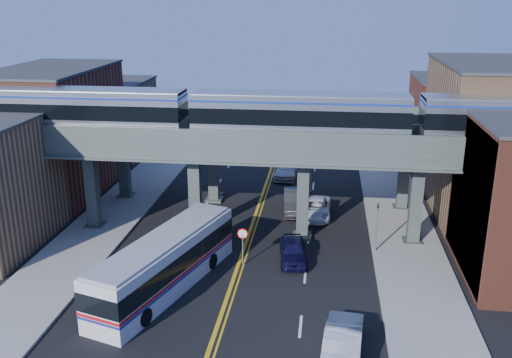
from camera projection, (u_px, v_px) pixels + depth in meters
ground at (231, 286)px, 35.27m from camera, size 120.00×120.00×0.00m
sidewalk_west at (111, 217)px, 46.05m from camera, size 5.00×70.00×0.16m
sidewalk_east at (402, 231)px, 43.33m from camera, size 5.00×70.00×0.16m
building_west_b at (56, 132)px, 50.87m from camera, size 8.00×14.00×11.00m
building_west_c at (110, 119)px, 63.60m from camera, size 8.00×10.00×8.00m
building_east_b at (487, 139)px, 46.34m from camera, size 8.00×14.00×12.00m
building_east_c at (453, 123)px, 59.08m from camera, size 8.00×10.00×9.00m
mural_panel at (468, 202)px, 35.87m from camera, size 0.10×9.50×9.50m
elevated_viaduct_near at (248, 152)px, 40.83m from camera, size 52.00×3.60×7.40m
elevated_viaduct_far at (260, 130)px, 47.44m from camera, size 52.00×3.60×7.40m
transit_train at (299, 115)px, 39.55m from camera, size 46.49×2.91×3.39m
stop_sign at (243, 240)px, 37.53m from camera, size 0.76×0.09×2.63m
traffic_signal at (377, 222)px, 39.14m from camera, size 0.15×0.18×4.10m
transit_bus at (165, 264)px, 34.52m from camera, size 6.42×12.81×3.23m
car_lane_a at (293, 250)px, 38.41m from camera, size 2.23×4.59×1.51m
car_lane_b at (295, 201)px, 47.20m from camera, size 2.33×5.47×1.75m
car_lane_c at (316, 208)px, 46.21m from camera, size 2.42×5.07×1.40m
car_lane_d at (287, 169)px, 56.28m from camera, size 2.52×5.44×1.54m
car_parked_curb at (343, 339)px, 28.37m from camera, size 2.29×5.33×1.71m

